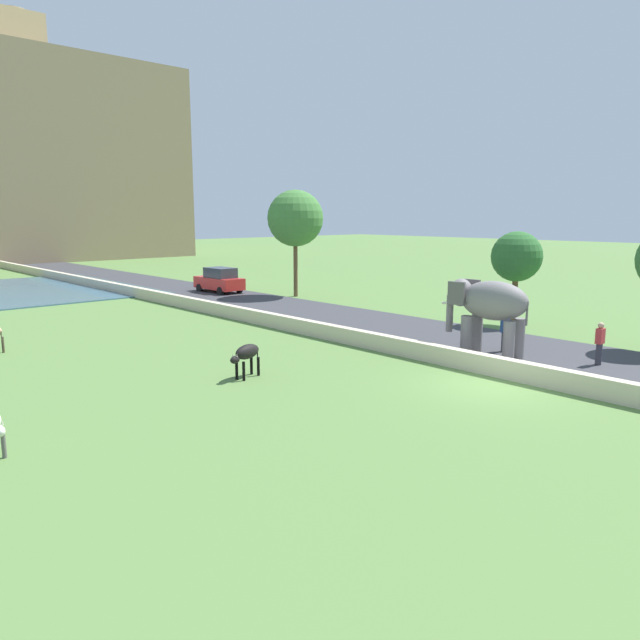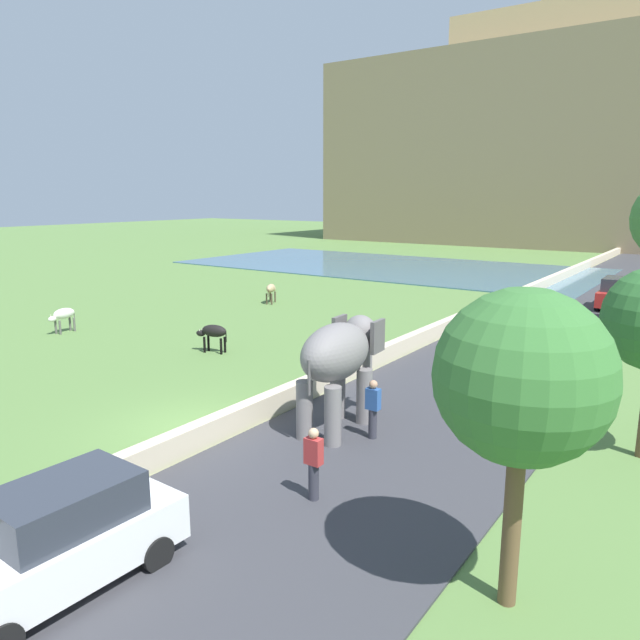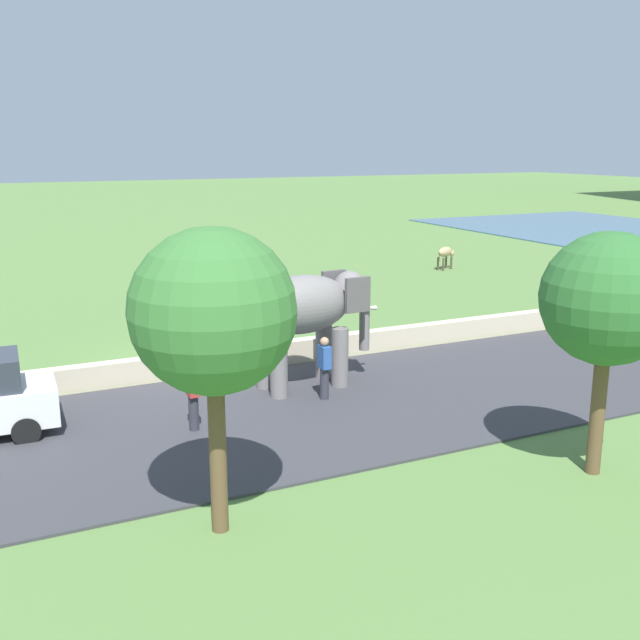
{
  "view_description": "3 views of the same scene",
  "coord_description": "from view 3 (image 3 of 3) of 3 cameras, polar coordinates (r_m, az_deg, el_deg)",
  "views": [
    {
      "loc": [
        -16.64,
        -9.88,
        5.44
      ],
      "look_at": [
        -1.87,
        6.1,
        1.6
      ],
      "focal_mm": 33.38,
      "sensor_mm": 36.0,
      "label": 1
    },
    {
      "loc": [
        11.73,
        -10.49,
        6.26
      ],
      "look_at": [
        -0.03,
        6.28,
        1.95
      ],
      "focal_mm": 33.31,
      "sensor_mm": 36.0,
      "label": 2
    },
    {
      "loc": [
        20.07,
        -5.32,
        6.2
      ],
      "look_at": [
        0.92,
        3.76,
        1.12
      ],
      "focal_mm": 41.43,
      "sensor_mm": 36.0,
      "label": 3
    }
  ],
  "objects": [
    {
      "name": "ground_plane",
      "position": [
        21.67,
        -10.09,
        -3.35
      ],
      "size": [
        220.0,
        220.0,
        0.0
      ],
      "primitive_type": "plane",
      "color": "#567A3D"
    },
    {
      "name": "person_trailing",
      "position": [
        16.37,
        -9.79,
        -5.7
      ],
      "size": [
        0.36,
        0.22,
        1.63
      ],
      "color": "#33333D",
      "rests_on": "ground"
    },
    {
      "name": "tree_far",
      "position": [
        14.48,
        21.36,
        1.45
      ],
      "size": [
        2.48,
        2.48,
        4.68
      ],
      "color": "brown",
      "rests_on": "ground"
    },
    {
      "name": "cow_black",
      "position": [
        28.28,
        -0.97,
        2.55
      ],
      "size": [
        1.42,
        0.7,
        1.15
      ],
      "color": "black",
      "rests_on": "ground"
    },
    {
      "name": "tree_mid",
      "position": [
        11.42,
        -8.27,
        0.55
      ],
      "size": [
        2.61,
        2.61,
        5.0
      ],
      "color": "brown",
      "rests_on": "ground"
    },
    {
      "name": "elephant",
      "position": [
        18.78,
        -0.8,
        0.69
      ],
      "size": [
        1.59,
        3.51,
        2.99
      ],
      "color": "slate",
      "rests_on": "ground"
    },
    {
      "name": "cow_white",
      "position": [
        35.37,
        -8.67,
        4.61
      ],
      "size": [
        0.54,
        1.41,
        1.15
      ],
      "color": "silver",
      "rests_on": "ground"
    },
    {
      "name": "person_beside_elephant",
      "position": [
        18.06,
        0.34,
        -3.66
      ],
      "size": [
        0.36,
        0.22,
        1.63
      ],
      "color": "#33333D",
      "rests_on": "ground"
    },
    {
      "name": "cow_tan",
      "position": [
        37.76,
        9.68,
        5.13
      ],
      "size": [
        0.88,
        1.4,
        1.15
      ],
      "color": "tan",
      "rests_on": "ground"
    }
  ]
}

